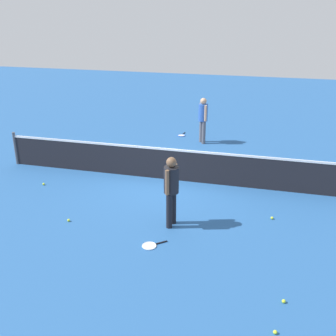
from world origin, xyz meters
name	(u,v)px	position (x,y,z in m)	size (l,w,h in m)	color
ground_plane	(165,179)	(0.00, 0.00, 0.00)	(40.00, 40.00, 0.00)	#265693
court_net	(165,163)	(0.00, 0.00, 0.50)	(10.09, 0.09, 1.07)	#4C4C51
player_near_side	(171,186)	(0.83, -2.61, 1.01)	(0.40, 0.53, 1.70)	black
player_far_side	(203,117)	(0.45, 3.69, 1.01)	(0.47, 0.48, 1.70)	#595960
tennis_racket_near_player	(150,245)	(0.62, -3.58, 0.01)	(0.56, 0.51, 0.03)	white
tennis_racket_far_player	(182,135)	(-0.50, 4.38, 0.01)	(0.35, 0.60, 0.03)	blue
tennis_ball_near_player	(284,301)	(3.37, -4.71, 0.03)	(0.07, 0.07, 0.07)	#C6E033
tennis_ball_by_net	(69,220)	(-1.58, -3.06, 0.03)	(0.07, 0.07, 0.07)	#C6E033
tennis_ball_midcourt	(272,218)	(3.12, -1.71, 0.03)	(0.07, 0.07, 0.07)	#C6E033
tennis_ball_baseline	(44,184)	(-3.28, -1.31, 0.03)	(0.07, 0.07, 0.07)	#C6E033
tennis_ball_stray_left	(275,332)	(3.24, -5.49, 0.03)	(0.07, 0.07, 0.07)	#C6E033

